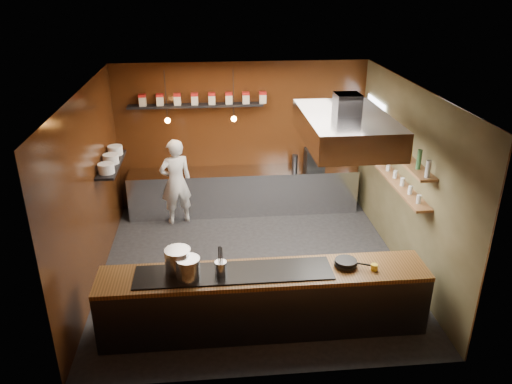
{
  "coord_description": "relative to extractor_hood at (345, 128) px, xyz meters",
  "views": [
    {
      "loc": [
        -0.64,
        -7.18,
        4.55
      ],
      "look_at": [
        0.08,
        0.4,
        1.19
      ],
      "focal_mm": 35.0,
      "sensor_mm": 36.0,
      "label": 1
    }
  ],
  "objects": [
    {
      "name": "ceiling",
      "position": [
        -1.3,
        0.4,
        0.49
      ],
      "size": [
        5.0,
        5.0,
        0.0
      ],
      "primitive_type": "plane",
      "rotation": [
        3.14,
        0.0,
        0.0
      ],
      "color": "silver",
      "rests_on": "back_wall"
    },
    {
      "name": "stockpot_large",
      "position": [
        -2.42,
        -1.12,
        -1.4
      ],
      "size": [
        0.45,
        0.45,
        0.33
      ],
      "primitive_type": "cylinder",
      "rotation": [
        0.0,
        0.0,
        -0.42
      ],
      "color": "silver",
      "rests_on": "pass_counter"
    },
    {
      "name": "bottle_shelf_upper",
      "position": [
        1.04,
        0.7,
        -0.59
      ],
      "size": [
        0.26,
        2.8,
        0.04
      ],
      "primitive_type": "cube",
      "color": "olive",
      "rests_on": "right_wall"
    },
    {
      "name": "pass_counter",
      "position": [
        -1.3,
        -1.2,
        -2.04
      ],
      "size": [
        4.4,
        0.72,
        0.94
      ],
      "color": "#38383D",
      "rests_on": "floor"
    },
    {
      "name": "utensil_crock",
      "position": [
        -1.87,
        -1.26,
        -1.46
      ],
      "size": [
        0.19,
        0.19,
        0.2
      ],
      "primitive_type": "cylinder",
      "rotation": [
        0.0,
        0.0,
        0.22
      ],
      "color": "#B8BABF",
      "rests_on": "pass_counter"
    },
    {
      "name": "butter_jar",
      "position": [
        0.16,
        -1.29,
        -1.54
      ],
      "size": [
        0.11,
        0.11,
        0.08
      ],
      "primitive_type": "cylinder",
      "rotation": [
        0.0,
        0.0,
        0.19
      ],
      "color": "yellow",
      "rests_on": "pass_counter"
    },
    {
      "name": "floor",
      "position": [
        -1.3,
        0.4,
        -2.51
      ],
      "size": [
        5.0,
        5.0,
        0.0
      ],
      "primitive_type": "plane",
      "color": "black",
      "rests_on": "ground"
    },
    {
      "name": "back_wall",
      "position": [
        -1.3,
        2.9,
        -1.01
      ],
      "size": [
        5.0,
        0.0,
        5.0
      ],
      "primitive_type": "plane",
      "rotation": [
        1.57,
        0.0,
        0.0
      ],
      "color": "#351809",
      "rests_on": "ground"
    },
    {
      "name": "wine_glasses",
      "position": [
        1.04,
        0.7,
        -0.97
      ],
      "size": [
        0.07,
        2.37,
        0.13
      ],
      "color": "silver",
      "rests_on": "bottle_shelf_lower"
    },
    {
      "name": "bottles",
      "position": [
        1.04,
        0.7,
        -0.45
      ],
      "size": [
        0.06,
        2.66,
        0.24
      ],
      "color": "silver",
      "rests_on": "bottle_shelf_upper"
    },
    {
      "name": "left_wall",
      "position": [
        -3.8,
        0.4,
        -1.01
      ],
      "size": [
        0.0,
        5.0,
        5.0
      ],
      "primitive_type": "plane",
      "rotation": [
        1.57,
        0.0,
        1.57
      ],
      "color": "#351809",
      "rests_on": "ground"
    },
    {
      "name": "stockpot_small",
      "position": [
        -2.29,
        -1.29,
        -1.42
      ],
      "size": [
        0.34,
        0.34,
        0.29
      ],
      "primitive_type": "cylinder",
      "rotation": [
        0.0,
        0.0,
        -0.1
      ],
      "color": "silver",
      "rests_on": "pass_counter"
    },
    {
      "name": "chef",
      "position": [
        -2.63,
        2.19,
        -1.65
      ],
      "size": [
        0.72,
        0.59,
        1.71
      ],
      "primitive_type": "imported",
      "rotation": [
        0.0,
        0.0,
        3.46
      ],
      "color": "white",
      "rests_on": "floor"
    },
    {
      "name": "bottle_shelf_lower",
      "position": [
        1.04,
        0.7,
        -1.06
      ],
      "size": [
        0.26,
        2.8,
        0.04
      ],
      "primitive_type": "cube",
      "color": "olive",
      "rests_on": "right_wall"
    },
    {
      "name": "extractor_hood",
      "position": [
        0.0,
        0.0,
        0.0
      ],
      "size": [
        1.2,
        2.0,
        0.72
      ],
      "color": "#38383D",
      "rests_on": "ceiling"
    },
    {
      "name": "plate_shelf",
      "position": [
        -3.64,
        1.4,
        -0.96
      ],
      "size": [
        0.3,
        1.4,
        0.04
      ],
      "primitive_type": "cube",
      "color": "black",
      "rests_on": "left_wall"
    },
    {
      "name": "plate_stacks",
      "position": [
        -3.64,
        1.4,
        -0.86
      ],
      "size": [
        0.26,
        1.16,
        0.16
      ],
      "color": "white",
      "rests_on": "plate_shelf"
    },
    {
      "name": "pendant_right",
      "position": [
        -1.5,
        2.1,
        -0.35
      ],
      "size": [
        0.1,
        0.1,
        0.95
      ],
      "color": "black",
      "rests_on": "ceiling"
    },
    {
      "name": "pendant_left",
      "position": [
        -2.7,
        2.1,
        -0.35
      ],
      "size": [
        0.1,
        0.1,
        0.95
      ],
      "color": "black",
      "rests_on": "ceiling"
    },
    {
      "name": "espresso_machine",
      "position": [
        0.15,
        2.62,
        -1.42
      ],
      "size": [
        0.38,
        0.36,
        0.38
      ],
      "primitive_type": "cube",
      "rotation": [
        0.0,
        0.0,
        0.0
      ],
      "color": "black",
      "rests_on": "prep_counter"
    },
    {
      "name": "prep_counter",
      "position": [
        -1.3,
        2.57,
        -2.06
      ],
      "size": [
        4.6,
        0.65,
        0.9
      ],
      "primitive_type": "cube",
      "color": "silver",
      "rests_on": "floor"
    },
    {
      "name": "right_wall",
      "position": [
        1.2,
        0.4,
        -1.01
      ],
      "size": [
        0.0,
        5.0,
        5.0
      ],
      "primitive_type": "plane",
      "rotation": [
        1.57,
        0.0,
        -1.57
      ],
      "color": "#4D482B",
      "rests_on": "ground"
    },
    {
      "name": "frying_pan",
      "position": [
        -0.19,
        -1.17,
        -1.53
      ],
      "size": [
        0.46,
        0.32,
        0.08
      ],
      "color": "black",
      "rests_on": "pass_counter"
    },
    {
      "name": "tin_shelf",
      "position": [
        -2.2,
        2.76,
        -0.31
      ],
      "size": [
        2.6,
        0.26,
        0.04
      ],
      "primitive_type": "cube",
      "color": "black",
      "rests_on": "back_wall"
    },
    {
      "name": "window_pane",
      "position": [
        1.15,
        2.1,
        -0.61
      ],
      "size": [
        0.0,
        1.0,
        1.0
      ],
      "primitive_type": "plane",
      "rotation": [
        1.57,
        0.0,
        -1.57
      ],
      "color": "white",
      "rests_on": "right_wall"
    },
    {
      "name": "storage_tins",
      "position": [
        -2.05,
        2.76,
        -0.17
      ],
      "size": [
        2.43,
        0.13,
        0.22
      ],
      "color": "beige",
      "rests_on": "tin_shelf"
    }
  ]
}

